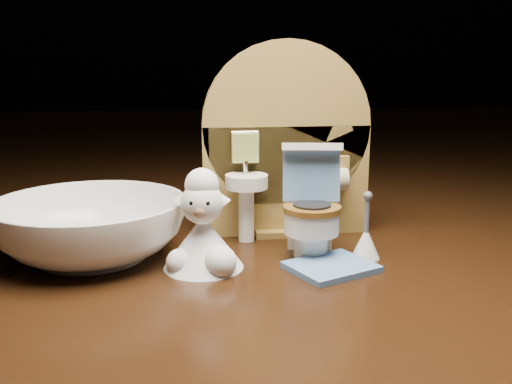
{
  "coord_description": "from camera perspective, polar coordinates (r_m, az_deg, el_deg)",
  "views": [
    {
      "loc": [
        -0.07,
        -0.37,
        0.13
      ],
      "look_at": [
        -0.03,
        0.01,
        0.05
      ],
      "focal_mm": 40.0,
      "sensor_mm": 36.0,
      "label": 1
    }
  ],
  "objects": [
    {
      "name": "toilet_brush",
      "position": [
        0.41,
        10.93,
        -4.78
      ],
      "size": [
        0.02,
        0.02,
        0.05
      ],
      "color": "white",
      "rests_on": "ground"
    },
    {
      "name": "backdrop_panel",
      "position": [
        0.44,
        2.92,
        4.1
      ],
      "size": [
        0.13,
        0.05,
        0.15
      ],
      "color": "olive",
      "rests_on": "ground"
    },
    {
      "name": "bath_mat",
      "position": [
        0.38,
        7.52,
        -7.44
      ],
      "size": [
        0.07,
        0.06,
        0.0
      ],
      "primitive_type": "cube",
      "rotation": [
        0.0,
        0.0,
        0.43
      ],
      "color": "#547BAB",
      "rests_on": "ground"
    },
    {
      "name": "toy_toilet",
      "position": [
        0.41,
        5.52,
        -2.17
      ],
      "size": [
        0.04,
        0.05,
        0.08
      ],
      "rotation": [
        0.0,
        0.0,
        -0.15
      ],
      "color": "white",
      "rests_on": "ground"
    },
    {
      "name": "plush_lamb",
      "position": [
        0.38,
        -5.32,
        -4.17
      ],
      "size": [
        0.05,
        0.05,
        0.07
      ],
      "rotation": [
        0.0,
        0.0,
        -0.14
      ],
      "color": "white",
      "rests_on": "ground"
    },
    {
      "name": "ceramic_bowl",
      "position": [
        0.41,
        -16.19,
        -3.54
      ],
      "size": [
        0.16,
        0.16,
        0.04
      ],
      "primitive_type": "imported",
      "rotation": [
        0.0,
        0.0,
        -0.24
      ],
      "color": "white",
      "rests_on": "ground"
    }
  ]
}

